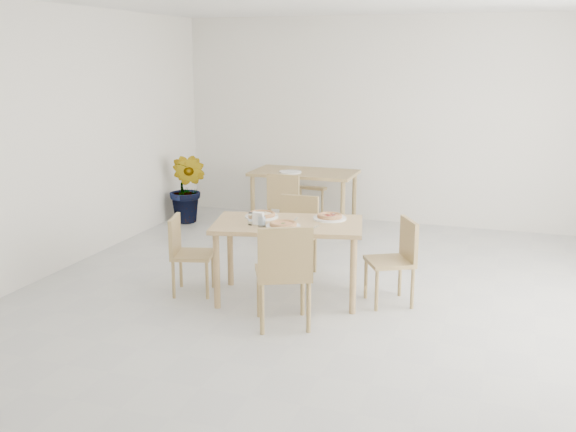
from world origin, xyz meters
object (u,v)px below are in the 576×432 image
(plate_mushroom, at_px, (262,217))
(pizza_margherita, at_px, (283,224))
(chair_north, at_px, (297,230))
(chair_south, at_px, (284,269))
(chair_back_s, at_px, (286,201))
(napkin_holder, at_px, (258,219))
(potted_plant, at_px, (188,188))
(chair_east, at_px, (397,255))
(plate_empty, at_px, (290,172))
(second_table, at_px, (304,178))
(chair_west, at_px, (185,249))
(tumbler_a, at_px, (252,219))
(chair_back_n, at_px, (319,181))
(pizza_pepperoni, at_px, (330,216))
(pizza_mushroom, at_px, (262,214))
(plate_margherita, at_px, (283,226))
(tumbler_b, at_px, (262,222))
(plate_pepperoni, at_px, (330,218))
(main_table, at_px, (288,232))

(plate_mushroom, height_order, pizza_margherita, pizza_margherita)
(chair_north, relative_size, plate_mushroom, 2.60)
(chair_south, bearing_deg, chair_back_s, -96.41)
(napkin_holder, bearing_deg, potted_plant, 131.34)
(chair_north, distance_m, pizza_margherita, 1.00)
(chair_east, distance_m, plate_empty, 3.04)
(chair_north, relative_size, second_table, 0.60)
(napkin_holder, bearing_deg, chair_west, -179.07)
(chair_east, height_order, chair_back_s, chair_back_s)
(tumbler_a, xyz_separation_m, chair_back_n, (-0.45, 3.71, -0.33))
(tumbler_a, distance_m, plate_empty, 2.83)
(chair_west, xyz_separation_m, napkin_holder, (0.77, -0.02, 0.37))
(chair_north, bearing_deg, tumbler_a, -98.53)
(pizza_margherita, bearing_deg, plate_mushroom, 137.57)
(chair_back_n, distance_m, potted_plant, 1.93)
(chair_east, distance_m, pizza_pepperoni, 0.74)
(pizza_margherita, xyz_separation_m, pizza_mushroom, (-0.32, 0.30, 0.00))
(pizza_pepperoni, distance_m, chair_back_n, 3.46)
(plate_margherita, bearing_deg, tumbler_b, -172.43)
(chair_north, xyz_separation_m, pizza_margherita, (0.18, -0.93, 0.30))
(chair_north, relative_size, chair_back_n, 1.01)
(napkin_holder, xyz_separation_m, second_table, (-0.49, 2.95, -0.15))
(chair_north, relative_size, plate_pepperoni, 2.62)
(plate_mushroom, distance_m, pizza_mushroom, 0.02)
(tumbler_b, height_order, plate_empty, tumbler_b)
(chair_west, height_order, pizza_margherita, pizza_margherita)
(chair_east, distance_m, pizza_margherita, 1.11)
(chair_south, height_order, tumbler_b, chair_south)
(chair_west, bearing_deg, tumbler_b, -107.95)
(pizza_margherita, distance_m, pizza_pepperoni, 0.54)
(chair_south, distance_m, chair_west, 1.31)
(pizza_margherita, xyz_separation_m, potted_plant, (-2.29, 2.57, -0.30))
(tumbler_b, relative_size, plate_empty, 0.30)
(pizza_margherita, distance_m, pizza_mushroom, 0.44)
(tumbler_a, relative_size, napkin_holder, 0.88)
(main_table, distance_m, plate_margherita, 0.21)
(chair_north, bearing_deg, chair_south, -76.46)
(chair_back_n, distance_m, plate_empty, 0.99)
(chair_east, xyz_separation_m, pizza_margherita, (-0.99, -0.40, 0.31))
(main_table, xyz_separation_m, plate_mushroom, (-0.31, 0.11, 0.10))
(tumbler_b, bearing_deg, pizza_margherita, 7.57)
(chair_east, relative_size, plate_margherita, 2.54)
(chair_back_n, bearing_deg, pizza_pepperoni, -63.52)
(potted_plant, bearing_deg, tumbler_a, -52.13)
(plate_margherita, height_order, pizza_mushroom, pizza_mushroom)
(chair_east, height_order, pizza_mushroom, chair_east)
(potted_plant, bearing_deg, chair_east, -33.44)
(plate_mushroom, distance_m, tumbler_a, 0.29)
(plate_empty, bearing_deg, pizza_margherita, -72.56)
(chair_back_n, relative_size, plate_empty, 2.77)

